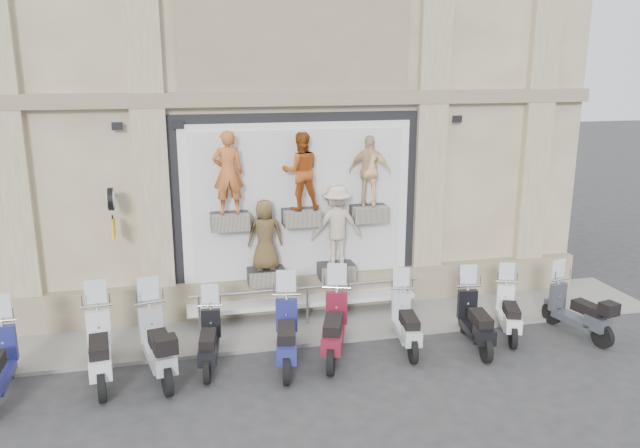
# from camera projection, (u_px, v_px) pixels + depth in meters

# --- Properties ---
(ground) EXTENTS (90.00, 90.00, 0.00)m
(ground) POSITION_uv_depth(u_px,v_px,m) (330.00, 369.00, 11.72)
(ground) COLOR #2D2D2F
(ground) RESTS_ON ground
(sidewalk) EXTENTS (16.00, 2.20, 0.08)m
(sidewalk) POSITION_uv_depth(u_px,v_px,m) (306.00, 323.00, 13.68)
(sidewalk) COLOR gray
(sidewalk) RESTS_ON ground
(building) EXTENTS (14.00, 8.60, 12.00)m
(building) POSITION_uv_depth(u_px,v_px,m) (267.00, 47.00, 16.82)
(building) COLOR beige
(building) RESTS_ON ground
(shop_vitrine) EXTENTS (5.60, 0.83, 4.30)m
(shop_vitrine) POSITION_uv_depth(u_px,v_px,m) (303.00, 212.00, 13.73)
(shop_vitrine) COLOR black
(shop_vitrine) RESTS_ON ground
(guard_rail) EXTENTS (5.06, 0.10, 0.93)m
(guard_rail) POSITION_uv_depth(u_px,v_px,m) (307.00, 307.00, 13.48)
(guard_rail) COLOR #9EA0A5
(guard_rail) RESTS_ON ground
(clock_sign_bracket) EXTENTS (0.10, 0.80, 1.02)m
(clock_sign_bracket) POSITION_uv_depth(u_px,v_px,m) (112.00, 206.00, 12.47)
(clock_sign_bracket) COLOR black
(clock_sign_bracket) RESTS_ON ground
(scooter_b) EXTENTS (0.82, 2.13, 1.69)m
(scooter_b) POSITION_uv_depth(u_px,v_px,m) (99.00, 337.00, 11.08)
(scooter_b) COLOR silver
(scooter_b) RESTS_ON ground
(scooter_c) EXTENTS (1.00, 2.17, 1.70)m
(scooter_c) POSITION_uv_depth(u_px,v_px,m) (157.00, 333.00, 11.25)
(scooter_c) COLOR #92999F
(scooter_c) RESTS_ON ground
(scooter_d) EXTENTS (0.76, 1.82, 1.44)m
(scooter_d) POSITION_uv_depth(u_px,v_px,m) (209.00, 331.00, 11.65)
(scooter_d) COLOR black
(scooter_d) RESTS_ON ground
(scooter_e) EXTENTS (0.97, 2.12, 1.67)m
(scooter_e) POSITION_uv_depth(u_px,v_px,m) (286.00, 324.00, 11.69)
(scooter_e) COLOR navy
(scooter_e) RESTS_ON ground
(scooter_f) EXTENTS (1.25, 2.16, 1.69)m
(scooter_f) POSITION_uv_depth(u_px,v_px,m) (334.00, 316.00, 12.02)
(scooter_f) COLOR maroon
(scooter_f) RESTS_ON ground
(scooter_g) EXTENTS (0.82, 1.90, 1.50)m
(scooter_g) POSITION_uv_depth(u_px,v_px,m) (407.00, 313.00, 12.42)
(scooter_g) COLOR #A9ACB0
(scooter_g) RESTS_ON ground
(scooter_h) EXTENTS (0.84, 1.96, 1.54)m
(scooter_h) POSITION_uv_depth(u_px,v_px,m) (476.00, 311.00, 12.46)
(scooter_h) COLOR black
(scooter_h) RESTS_ON ground
(scooter_i) EXTENTS (1.09, 1.82, 1.42)m
(scooter_i) POSITION_uv_depth(u_px,v_px,m) (510.00, 304.00, 13.00)
(scooter_i) COLOR white
(scooter_i) RESTS_ON ground
(scooter_j) EXTENTS (0.91, 1.92, 1.50)m
(scooter_j) POSITION_uv_depth(u_px,v_px,m) (578.00, 302.00, 13.00)
(scooter_j) COLOR #30343B
(scooter_j) RESTS_ON ground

